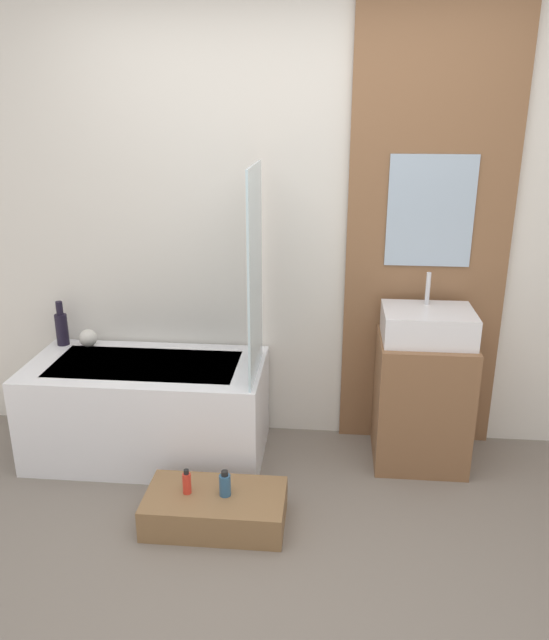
% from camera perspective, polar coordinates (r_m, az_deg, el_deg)
% --- Properties ---
extents(ground_plane, '(12.00, 12.00, 0.00)m').
position_cam_1_polar(ground_plane, '(2.73, -1.24, -25.89)').
color(ground_plane, slate).
extents(wall_tiled_back, '(4.20, 0.06, 2.60)m').
position_cam_1_polar(wall_tiled_back, '(3.56, 1.55, 8.97)').
color(wall_tiled_back, silver).
rests_on(wall_tiled_back, ground_plane).
extents(wall_wood_accent, '(0.89, 0.04, 2.60)m').
position_cam_1_polar(wall_wood_accent, '(3.54, 13.93, 8.42)').
color(wall_wood_accent, brown).
rests_on(wall_wood_accent, ground_plane).
extents(bathtub, '(1.32, 0.66, 0.56)m').
position_cam_1_polar(bathtub, '(3.67, -11.46, -7.94)').
color(bathtub, white).
rests_on(bathtub, ground_plane).
extents(glass_shower_screen, '(0.01, 0.52, 1.09)m').
position_cam_1_polar(glass_shower_screen, '(3.20, -1.79, 4.25)').
color(glass_shower_screen, silver).
rests_on(glass_shower_screen, bathtub).
extents(wooden_step_bench, '(0.67, 0.37, 0.16)m').
position_cam_1_polar(wooden_step_bench, '(3.16, -5.42, -16.78)').
color(wooden_step_bench, olive).
rests_on(wooden_step_bench, ground_plane).
extents(vanity_cabinet, '(0.50, 0.46, 0.73)m').
position_cam_1_polar(vanity_cabinet, '(3.59, 13.27, -7.18)').
color(vanity_cabinet, brown).
rests_on(vanity_cabinet, ground_plane).
extents(sink, '(0.48, 0.36, 0.34)m').
position_cam_1_polar(sink, '(3.42, 13.84, -0.42)').
color(sink, white).
rests_on(sink, vanity_cabinet).
extents(vase_tall_dark, '(0.07, 0.07, 0.27)m').
position_cam_1_polar(vase_tall_dark, '(3.92, -18.88, -0.62)').
color(vase_tall_dark, black).
rests_on(vase_tall_dark, bathtub).
extents(vase_round_light, '(0.11, 0.11, 0.11)m').
position_cam_1_polar(vase_round_light, '(3.86, -16.67, -1.59)').
color(vase_round_light, silver).
rests_on(vase_round_light, bathtub).
extents(bottle_soap_primary, '(0.04, 0.04, 0.13)m').
position_cam_1_polar(bottle_soap_primary, '(3.10, -8.02, -14.50)').
color(bottle_soap_primary, red).
rests_on(bottle_soap_primary, wooden_step_bench).
extents(bottle_soap_secondary, '(0.06, 0.06, 0.13)m').
position_cam_1_polar(bottle_soap_secondary, '(3.07, -4.55, -14.75)').
color(bottle_soap_secondary, '#2D567A').
rests_on(bottle_soap_secondary, wooden_step_bench).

